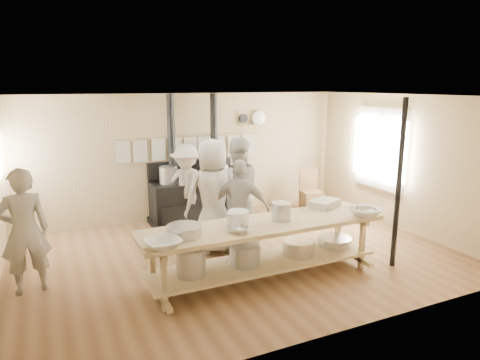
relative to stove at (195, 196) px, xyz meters
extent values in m
plane|color=brown|center=(0.01, -2.12, -0.52)|extent=(7.00, 7.00, 0.00)
plane|color=tan|center=(0.01, 0.38, 0.78)|extent=(7.00, 0.00, 7.00)
plane|color=tan|center=(0.01, -4.62, 0.78)|extent=(7.00, 0.00, 7.00)
plane|color=tan|center=(3.51, -2.12, 0.78)|extent=(0.00, 5.00, 5.00)
plane|color=beige|center=(0.01, -2.12, 2.08)|extent=(7.00, 7.00, 0.00)
cube|color=beige|center=(3.48, -1.52, 0.98)|extent=(0.06, 1.35, 1.65)
plane|color=white|center=(3.44, -1.52, 0.98)|extent=(0.00, 1.50, 1.50)
cube|color=beige|center=(3.43, -1.52, 0.98)|extent=(0.02, 0.03, 1.50)
cube|color=black|center=(0.01, -0.02, -0.10)|extent=(1.80, 0.70, 0.85)
cube|color=black|center=(0.01, -0.02, -0.47)|extent=(1.90, 0.75, 0.10)
cube|color=black|center=(0.01, 0.28, 0.53)|extent=(1.80, 0.12, 0.35)
cylinder|color=black|center=(-0.44, 0.03, 1.20)|extent=(0.15, 0.15, 1.75)
cylinder|color=black|center=(0.46, 0.03, 1.20)|extent=(0.15, 0.15, 1.75)
cylinder|color=#B2B2B7|center=(-0.54, -0.02, 0.50)|extent=(0.36, 0.36, 0.34)
cylinder|color=gray|center=(0.56, -0.07, 0.48)|extent=(0.30, 0.30, 0.30)
cylinder|color=tan|center=(0.01, 0.28, 1.20)|extent=(3.00, 0.04, 0.04)
cube|color=beige|center=(-1.34, 0.28, 0.98)|extent=(0.28, 0.01, 0.46)
cube|color=beige|center=(-1.01, 0.28, 0.98)|extent=(0.28, 0.01, 0.46)
cube|color=beige|center=(-0.67, 0.28, 0.98)|extent=(0.28, 0.01, 0.46)
cube|color=beige|center=(-0.33, 0.28, 0.98)|extent=(0.28, 0.01, 0.46)
cube|color=beige|center=(0.01, 0.28, 0.98)|extent=(0.28, 0.01, 0.46)
cube|color=beige|center=(0.34, 0.28, 0.98)|extent=(0.28, 0.01, 0.46)
cube|color=beige|center=(0.68, 0.28, 0.98)|extent=(0.28, 0.01, 0.46)
cube|color=beige|center=(1.02, 0.28, 0.98)|extent=(0.28, 0.01, 0.46)
cube|color=beige|center=(1.36, 0.28, 0.98)|extent=(0.28, 0.01, 0.46)
cube|color=tan|center=(1.41, 0.30, 1.38)|extent=(0.50, 0.14, 0.03)
cylinder|color=black|center=(1.26, 0.32, 1.53)|extent=(0.20, 0.04, 0.20)
cylinder|color=silver|center=(1.63, 0.32, 1.53)|extent=(0.32, 0.03, 0.32)
cube|color=tan|center=(0.01, -3.02, 0.30)|extent=(3.60, 0.90, 0.06)
cube|color=tan|center=(0.01, -3.02, -0.27)|extent=(3.40, 0.80, 0.04)
cube|color=tan|center=(0.01, -3.02, -0.32)|extent=(3.30, 0.06, 0.06)
cube|color=tan|center=(-1.54, -3.32, -0.10)|extent=(0.07, 0.07, 0.85)
cube|color=tan|center=(-1.54, -2.72, -0.10)|extent=(0.07, 0.07, 0.85)
cube|color=tan|center=(1.56, -3.32, -0.10)|extent=(0.07, 0.07, 0.85)
cube|color=tan|center=(1.56, -2.72, -0.10)|extent=(0.07, 0.07, 0.85)
cylinder|color=#B2B2B7|center=(-1.09, -3.02, -0.06)|extent=(0.40, 0.40, 0.38)
cylinder|color=gray|center=(-0.29, -3.02, -0.10)|extent=(0.44, 0.44, 0.30)
cylinder|color=silver|center=(0.61, -3.02, -0.14)|extent=(0.48, 0.48, 0.22)
cylinder|color=silver|center=(1.31, -3.02, -0.18)|extent=(0.52, 0.52, 0.14)
cylinder|color=black|center=(2.06, -3.47, 0.78)|extent=(0.08, 0.08, 2.60)
imported|color=#B1A89C|center=(-3.08, -2.03, 0.34)|extent=(0.68, 0.50, 1.73)
imported|color=#B1A89C|center=(0.27, -1.49, 0.43)|extent=(1.12, 1.00, 1.89)
imported|color=#B1A89C|center=(-0.26, -1.73, 0.44)|extent=(0.99, 0.69, 1.92)
imported|color=#B1A89C|center=(0.08, -2.07, 0.28)|extent=(1.00, 0.85, 1.61)
imported|color=#B1A89C|center=(-0.28, -0.36, 0.31)|extent=(1.23, 1.01, 1.66)
cube|color=#4E361F|center=(2.56, -0.48, -0.29)|extent=(0.50, 0.50, 0.46)
cube|color=#4E361F|center=(2.59, -0.29, 0.14)|extent=(0.43, 0.12, 0.51)
imported|color=white|center=(-1.54, -3.35, 0.38)|extent=(0.50, 0.50, 0.11)
imported|color=silver|center=(-0.50, -3.23, 0.37)|extent=(0.38, 0.38, 0.09)
imported|color=white|center=(1.56, -3.35, 0.39)|extent=(0.54, 0.54, 0.12)
imported|color=silver|center=(1.56, -3.35, 0.38)|extent=(0.49, 0.49, 0.11)
cube|color=#B2B2B7|center=(1.30, -2.69, 0.38)|extent=(0.57, 0.48, 0.11)
cylinder|color=silver|center=(-1.18, -3.06, 0.40)|extent=(0.54, 0.54, 0.15)
cylinder|color=gray|center=(0.30, -3.00, 0.46)|extent=(0.29, 0.29, 0.26)
cylinder|color=white|center=(-0.33, -2.89, 0.42)|extent=(0.34, 0.34, 0.19)
cylinder|color=white|center=(-0.51, -3.08, 0.44)|extent=(0.18, 0.18, 0.23)
camera|label=1|loc=(-2.74, -8.14, 2.26)|focal=32.00mm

